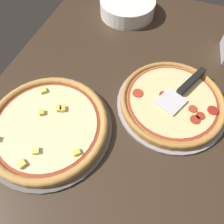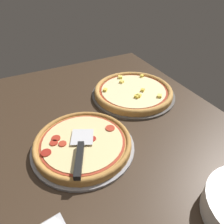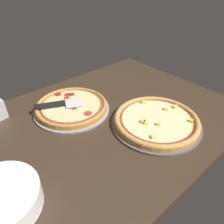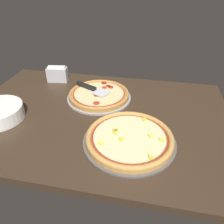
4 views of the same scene
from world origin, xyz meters
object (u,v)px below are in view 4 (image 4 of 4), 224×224
object	(u,v)px
pizza_front	(99,94)
pizza_back	(129,138)
serving_spatula	(89,87)
napkin_holder	(57,74)

from	to	relation	value
pizza_front	pizza_back	world-z (taller)	pizza_back
pizza_back	serving_spatula	xyz separation A→B (cm)	(30.46, -39.76, 2.33)
pizza_front	serving_spatula	world-z (taller)	serving_spatula
serving_spatula	napkin_holder	bearing A→B (deg)	-27.55
serving_spatula	napkin_holder	xyz separation A→B (cm)	(26.77, -13.96, 0.29)
pizza_back	pizza_front	bearing A→B (deg)	-57.23
pizza_back	napkin_holder	distance (cm)	78.54
pizza_front	serving_spatula	size ratio (longest dim) A/B	1.54
pizza_front	napkin_holder	size ratio (longest dim) A/B	2.53
pizza_back	napkin_holder	world-z (taller)	napkin_holder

